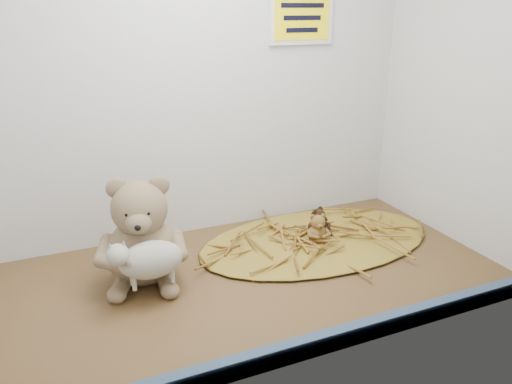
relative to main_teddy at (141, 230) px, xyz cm
name	(u,v)px	position (x,y,z in cm)	size (l,w,h in cm)	color
alcove_shell	(220,71)	(18.99, 0.37, 32.86)	(120.40, 60.20, 90.40)	#463218
front_rail	(299,349)	(18.99, -37.43, -10.34)	(119.28, 2.20, 3.60)	#3A5370
straw_bed	(317,240)	(45.02, 1.32, -11.53)	(63.80, 37.05, 1.23)	brown
main_teddy	(141,230)	(0.00, 0.00, 0.00)	(19.58, 20.67, 24.29)	#8C6D56
toy_lamb	(151,260)	(0.00, -8.70, -2.94)	(17.10, 10.44, 11.05)	#AFAC9D
mini_teddy_tan	(318,227)	(44.23, -0.06, -7.12)	(6.12, 6.46, 7.58)	olive
mini_teddy_brown	(317,221)	(45.81, 2.70, -6.92)	(6.43, 6.78, 7.97)	black
wall_sign	(301,18)	(48.99, 20.77, 42.86)	(16.00, 1.20, 11.00)	yellow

